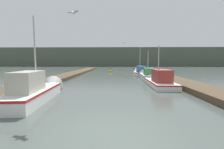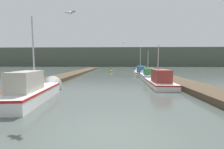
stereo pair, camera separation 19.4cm
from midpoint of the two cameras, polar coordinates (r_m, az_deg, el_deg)
name	(u,v)px [view 1 (the left image)]	position (r m, az deg, el deg)	size (l,w,h in m)	color
ground_plane	(108,132)	(4.76, -2.93, -21.03)	(200.00, 200.00, 0.00)	#47514C
dock_left	(69,75)	(21.35, -16.22, -0.21)	(2.31, 40.00, 0.37)	#4C3D2B
dock_right	(159,75)	(21.16, 17.30, -0.28)	(2.31, 40.00, 0.37)	#4C3D2B
distant_shore_ridge	(115,57)	(66.41, 1.12, 6.54)	(120.00, 16.00, 7.46)	#4C5647
fishing_boat_0	(37,90)	(9.31, -27.13, -5.23)	(1.95, 5.72, 4.83)	silver
fishing_boat_1	(157,80)	(13.86, 16.44, -2.03)	(1.77, 6.14, 4.00)	silver
fishing_boat_2	(147,75)	(18.08, 13.03, -0.29)	(1.78, 5.32, 3.68)	silver
fishing_boat_3	(139,72)	(22.64, 10.18, 0.82)	(1.59, 5.44, 4.57)	silver
mooring_piling_0	(145,70)	(25.68, 12.35, 1.79)	(0.32, 0.32, 1.29)	#473523
mooring_piling_1	(164,76)	(15.62, 18.72, -0.46)	(0.33, 0.33, 1.29)	#473523
channel_buoy	(110,71)	(28.22, -0.83, 1.19)	(0.55, 0.55, 1.05)	gold
seagull_lead	(73,13)	(7.33, -15.51, 21.74)	(0.55, 0.33, 0.12)	white
seagull_1	(125,43)	(17.54, 4.57, 11.84)	(0.53, 0.39, 0.12)	white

